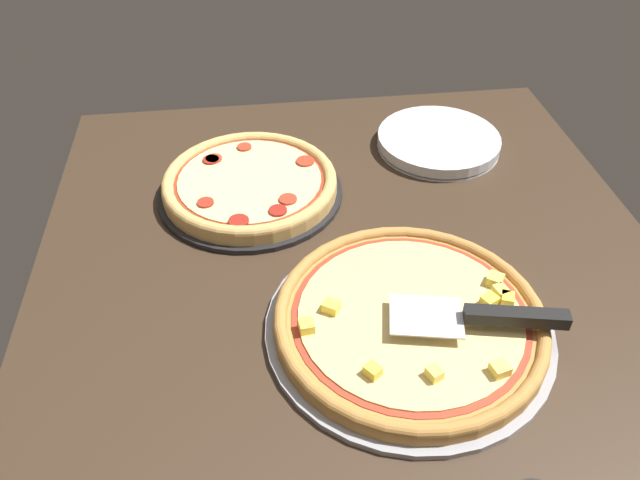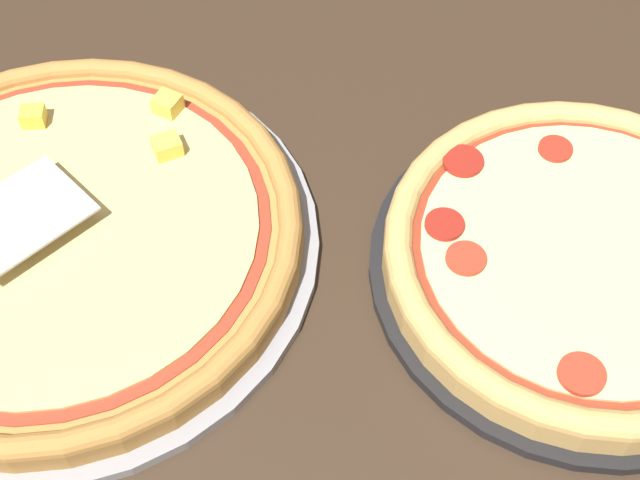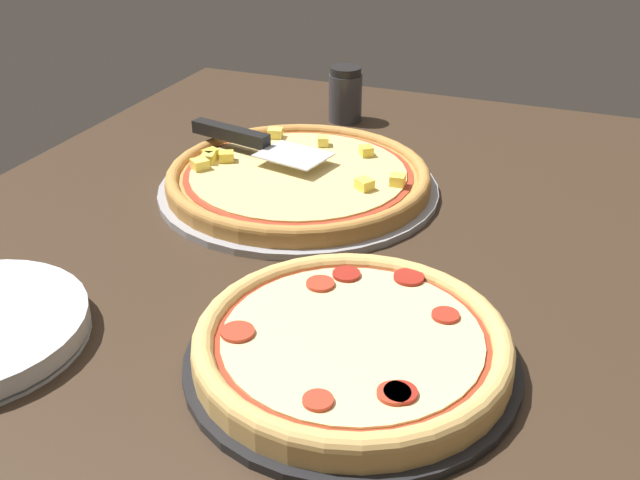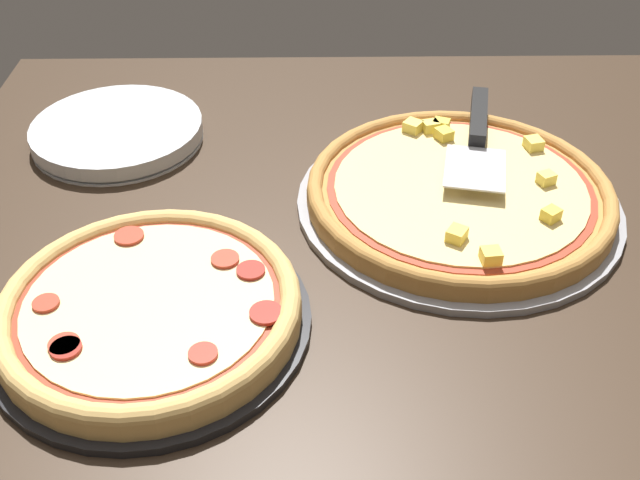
# 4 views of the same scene
# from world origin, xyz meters

# --- Properties ---
(ground_plane) EXTENTS (1.23, 1.02, 0.04)m
(ground_plane) POSITION_xyz_m (0.00, 0.00, -0.02)
(ground_plane) COLOR #38281C
(pizza_pan_front) EXTENTS (0.41, 0.41, 0.01)m
(pizza_pan_front) POSITION_xyz_m (-0.08, -0.06, 0.01)
(pizza_pan_front) COLOR #939399
(pizza_pan_front) RESTS_ON ground_plane
(pizza_front) EXTENTS (0.39, 0.39, 0.04)m
(pizza_front) POSITION_xyz_m (-0.08, -0.06, 0.02)
(pizza_front) COLOR #B77F3D
(pizza_front) RESTS_ON pizza_pan_front
(pizza_pan_back) EXTENTS (0.34, 0.34, 0.01)m
(pizza_pan_back) POSITION_xyz_m (0.27, 0.16, 0.01)
(pizza_pan_back) COLOR black
(pizza_pan_back) RESTS_ON ground_plane
(pizza_back) EXTENTS (0.32, 0.32, 0.03)m
(pizza_back) POSITION_xyz_m (0.27, 0.16, 0.03)
(pizza_back) COLOR #DBAD60
(pizza_back) RESTS_ON pizza_pan_back
(serving_spatula) EXTENTS (0.10, 0.25, 0.02)m
(serving_spatula) POSITION_xyz_m (-0.12, -0.16, 0.06)
(serving_spatula) COLOR silver
(serving_spatula) RESTS_ON pizza_front
(plate_stack) EXTENTS (0.25, 0.25, 0.03)m
(plate_stack) POSITION_xyz_m (0.39, -0.23, 0.01)
(plate_stack) COLOR silver
(plate_stack) RESTS_ON ground_plane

